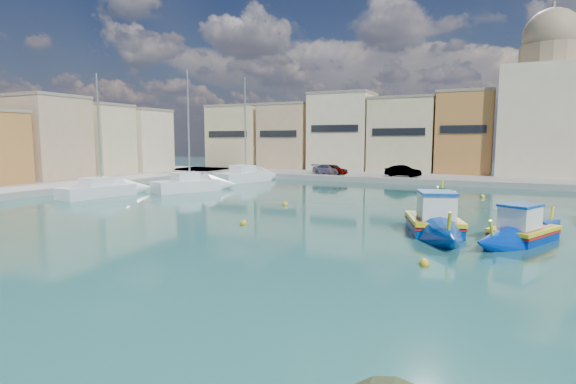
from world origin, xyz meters
The scene contains 14 objects.
ground centered at (0.00, 0.00, 0.00)m, with size 160.00×160.00×0.00m, color #164340.
north_quay centered at (0.00, 32.00, 0.30)m, with size 80.00×8.00×0.60m, color gray.
west_quay centered at (-32.00, 8.00, 0.30)m, with size 8.00×56.00×0.60m, color gray.
north_townhouses centered at (6.68, 39.36, 5.00)m, with size 83.20×7.87×10.19m.
west_townhouses centered at (-37.00, 8.05, 4.54)m, with size 7.14×40.64×8.52m.
church_block centered at (10.00, 40.00, 8.41)m, with size 10.00×10.00×19.10m.
parked_cars centered at (-9.61, 30.50, 1.20)m, with size 12.61×2.36×1.24m.
luzzu_turquoise_cabin centered at (6.68, 3.97, 0.33)m, with size 5.33×8.34×2.70m.
luzzu_blue_cabin centered at (2.73, 4.12, 0.40)m, with size 4.98×9.40×3.25m.
luzzu_green centered at (1.65, 15.64, 0.27)m, with size 2.51×8.13×2.53m.
yacht_north centered at (-19.39, 25.25, 0.48)m, with size 4.95×9.49×12.19m.
yacht_midnorth centered at (-18.86, 14.69, 0.46)m, with size 5.72×8.38×11.53m.
yacht_mid centered at (-23.43, 8.81, 0.42)m, with size 3.47×8.67×10.63m.
mooring_buoys centered at (1.20, 6.85, 0.08)m, with size 20.78×22.37×0.36m.
Camera 1 is at (5.60, -18.81, 4.60)m, focal length 28.00 mm.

